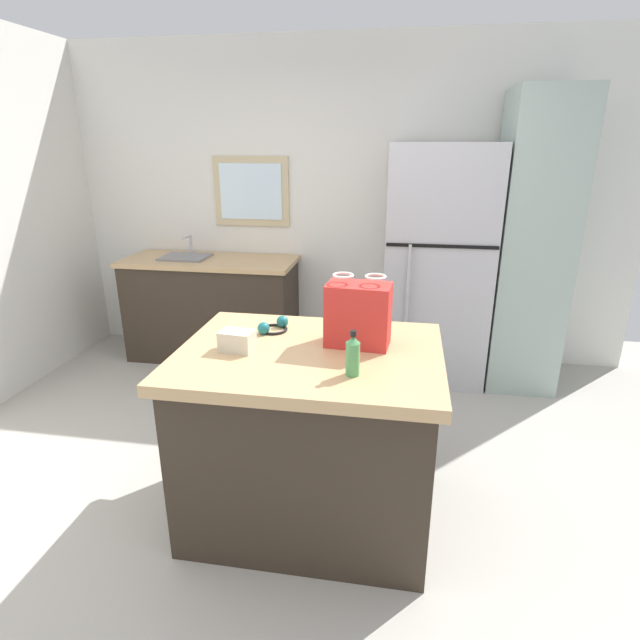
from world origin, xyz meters
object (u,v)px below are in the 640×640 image
shopping_bag (358,314)px  bottle (353,356)px  tall_cabinet (530,246)px  ear_defenders (273,326)px  small_box (237,341)px  refrigerator (437,266)px  kitchen_island (310,434)px

shopping_bag → bottle: bearing=-88.0°
shopping_bag → tall_cabinet: bearing=56.8°
tall_cabinet → ear_defenders: tall_cabinet is taller
small_box → tall_cabinet: bearing=48.5°
refrigerator → tall_cabinet: 0.71m
ear_defenders → bottle: bearing=-44.9°
shopping_bag → bottle: shopping_bag is taller
refrigerator → shopping_bag: 1.83m
small_box → ear_defenders: bearing=70.9°
tall_cabinet → bottle: 2.41m
kitchen_island → refrigerator: 2.06m
small_box → shopping_bag: bearing=17.3°
shopping_bag → small_box: shopping_bag is taller
ear_defenders → tall_cabinet: bearing=45.6°
ear_defenders → refrigerator: bearing=60.7°
shopping_bag → kitchen_island: bearing=-152.0°
kitchen_island → refrigerator: bearing=70.0°
kitchen_island → tall_cabinet: (1.38, 1.88, 0.65)m
bottle → ear_defenders: bearing=135.1°
refrigerator → shopping_bag: size_ratio=5.32×
shopping_bag → small_box: 0.60m
kitchen_island → small_box: size_ratio=8.00×
tall_cabinet → small_box: bearing=-131.5°
shopping_bag → ear_defenders: (-0.46, 0.12, -0.13)m
kitchen_island → refrigerator: refrigerator is taller
refrigerator → small_box: (-1.03, -1.94, 0.04)m
small_box → ear_defenders: small_box is taller
tall_cabinet → ear_defenders: (-1.61, -1.65, -0.17)m
tall_cabinet → refrigerator: bearing=-180.0°
kitchen_island → bottle: 0.64m
refrigerator → bottle: refrigerator is taller
refrigerator → small_box: size_ratio=11.93×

